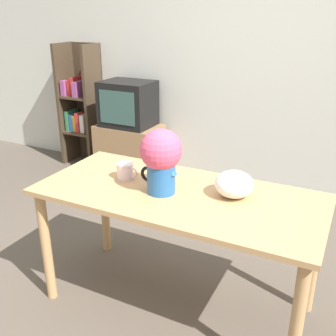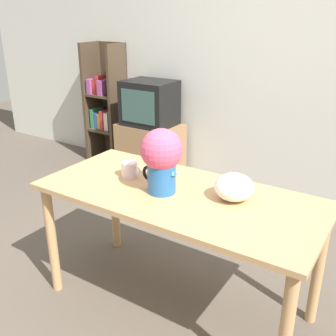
{
  "view_description": "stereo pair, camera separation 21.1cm",
  "coord_description": "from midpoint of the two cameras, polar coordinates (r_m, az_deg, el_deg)",
  "views": [
    {
      "loc": [
        0.89,
        -1.64,
        1.7
      ],
      "look_at": [
        0.01,
        0.11,
        0.92
      ],
      "focal_mm": 42.0,
      "sensor_mm": 36.0,
      "label": 1
    },
    {
      "loc": [
        1.07,
        -1.54,
        1.7
      ],
      "look_at": [
        0.01,
        0.11,
        0.92
      ],
      "focal_mm": 42.0,
      "sensor_mm": 36.0,
      "label": 2
    }
  ],
  "objects": [
    {
      "name": "ground_plane",
      "position": [
        2.53,
        0.94,
        -20.5
      ],
      "size": [
        12.0,
        12.0,
        0.0
      ],
      "primitive_type": "plane",
      "color": "brown"
    },
    {
      "name": "wall_back",
      "position": [
        3.81,
        18.32,
        14.72
      ],
      "size": [
        8.0,
        0.05,
        2.6
      ],
      "color": "silver",
      "rests_on": "ground_plane"
    },
    {
      "name": "table",
      "position": [
        2.23,
        4.2,
        -6.05
      ],
      "size": [
        1.59,
        0.73,
        0.77
      ],
      "color": "tan",
      "rests_on": "ground_plane"
    },
    {
      "name": "flower_vase",
      "position": [
        2.11,
        1.9,
        1.54
      ],
      "size": [
        0.24,
        0.23,
        0.36
      ],
      "color": "#235B9E",
      "rests_on": "table"
    },
    {
      "name": "coffee_mug",
      "position": [
        2.36,
        -3.02,
        -0.27
      ],
      "size": [
        0.13,
        0.1,
        0.1
      ],
      "color": "silver",
      "rests_on": "table"
    },
    {
      "name": "white_bowl",
      "position": [
        2.12,
        12.41,
        -2.78
      ],
      "size": [
        0.21,
        0.21,
        0.14
      ],
      "color": "white",
      "rests_on": "table"
    },
    {
      "name": "tv_stand",
      "position": [
        4.28,
        -1.15,
        2.56
      ],
      "size": [
        0.66,
        0.43,
        0.58
      ],
      "color": "#8E6B47",
      "rests_on": "ground_plane"
    },
    {
      "name": "tv_set",
      "position": [
        4.13,
        -1.22,
        9.39
      ],
      "size": [
        0.52,
        0.42,
        0.46
      ],
      "color": "black",
      "rests_on": "tv_stand"
    },
    {
      "name": "bookshelf",
      "position": [
        4.71,
        -7.74,
        9.1
      ],
      "size": [
        0.43,
        0.32,
        1.38
      ],
      "color": "#423323",
      "rests_on": "ground_plane"
    }
  ]
}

